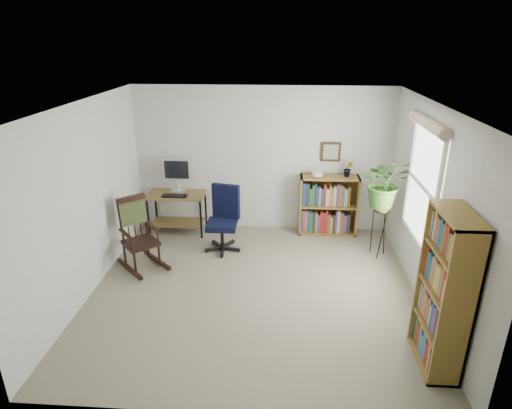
# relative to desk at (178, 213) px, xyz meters

# --- Properties ---
(floor) EXTENTS (4.20, 4.00, 0.00)m
(floor) POSITION_rel_desk_xyz_m (1.41, -1.70, -0.34)
(floor) COLOR gray
(floor) RESTS_ON ground
(ceiling) EXTENTS (4.20, 4.00, 0.00)m
(ceiling) POSITION_rel_desk_xyz_m (1.41, -1.70, 2.06)
(ceiling) COLOR silver
(ceiling) RESTS_ON ground
(wall_back) EXTENTS (4.20, 0.00, 2.40)m
(wall_back) POSITION_rel_desk_xyz_m (1.41, 0.30, 0.86)
(wall_back) COLOR beige
(wall_back) RESTS_ON ground
(wall_front) EXTENTS (4.20, 0.00, 2.40)m
(wall_front) POSITION_rel_desk_xyz_m (1.41, -3.70, 0.86)
(wall_front) COLOR beige
(wall_front) RESTS_ON ground
(wall_left) EXTENTS (0.00, 4.00, 2.40)m
(wall_left) POSITION_rel_desk_xyz_m (-0.69, -1.70, 0.86)
(wall_left) COLOR beige
(wall_left) RESTS_ON ground
(wall_right) EXTENTS (0.00, 4.00, 2.40)m
(wall_right) POSITION_rel_desk_xyz_m (3.51, -1.70, 0.86)
(wall_right) COLOR beige
(wall_right) RESTS_ON ground
(window) EXTENTS (0.12, 1.20, 1.50)m
(window) POSITION_rel_desk_xyz_m (3.47, -1.40, 1.06)
(window) COLOR white
(window) RESTS_ON wall_right
(desk) EXTENTS (0.95, 0.52, 0.68)m
(desk) POSITION_rel_desk_xyz_m (0.00, 0.00, 0.00)
(desk) COLOR brown
(desk) RESTS_ON floor
(monitor) EXTENTS (0.46, 0.16, 0.56)m
(monitor) POSITION_rel_desk_xyz_m (0.00, 0.14, 0.62)
(monitor) COLOR silver
(monitor) RESTS_ON desk
(keyboard) EXTENTS (0.40, 0.15, 0.02)m
(keyboard) POSITION_rel_desk_xyz_m (0.00, -0.12, 0.35)
(keyboard) COLOR black
(keyboard) RESTS_ON desk
(office_chair) EXTENTS (0.67, 0.67, 1.03)m
(office_chair) POSITION_rel_desk_xyz_m (0.84, -0.62, 0.17)
(office_chair) COLOR black
(office_chair) RESTS_ON floor
(rocking_chair) EXTENTS (1.01, 1.04, 1.05)m
(rocking_chair) POSITION_rel_desk_xyz_m (-0.24, -1.20, 0.19)
(rocking_chair) COLOR black
(rocking_chair) RESTS_ON floor
(low_bookshelf) EXTENTS (0.95, 0.32, 1.00)m
(low_bookshelf) POSITION_rel_desk_xyz_m (2.51, 0.12, 0.16)
(low_bookshelf) COLOR olive
(low_bookshelf) RESTS_ON floor
(tall_bookshelf) EXTENTS (0.31, 0.72, 1.65)m
(tall_bookshelf) POSITION_rel_desk_xyz_m (3.33, -2.89, 0.49)
(tall_bookshelf) COLOR olive
(tall_bookshelf) RESTS_ON floor
(plant_stand) EXTENTS (0.26, 0.26, 0.85)m
(plant_stand) POSITION_rel_desk_xyz_m (3.21, -0.62, 0.09)
(plant_stand) COLOR black
(plant_stand) RESTS_ON floor
(spider_plant) EXTENTS (1.69, 1.88, 1.46)m
(spider_plant) POSITION_rel_desk_xyz_m (3.21, -0.62, 1.18)
(spider_plant) COLOR #336222
(spider_plant) RESTS_ON plant_stand
(potted_plant_small) EXTENTS (0.13, 0.24, 0.11)m
(potted_plant_small) POSITION_rel_desk_xyz_m (2.79, 0.13, 0.71)
(potted_plant_small) COLOR #336222
(potted_plant_small) RESTS_ON low_bookshelf
(framed_picture) EXTENTS (0.32, 0.04, 0.32)m
(framed_picture) POSITION_rel_desk_xyz_m (2.51, 0.27, 1.03)
(framed_picture) COLOR black
(framed_picture) RESTS_ON wall_back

